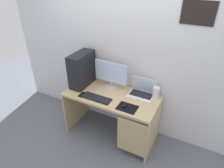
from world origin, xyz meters
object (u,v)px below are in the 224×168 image
monitor (111,74)px  keyboard (97,98)px  speaker (156,92)px  mouse_left (124,105)px  laptop (142,92)px  cell_phone (82,95)px  pc_tower (82,70)px

monitor → keyboard: 0.42m
speaker → keyboard: 0.83m
mouse_left → laptop: bearing=74.9°
keyboard → cell_phone: size_ratio=3.23×
keyboard → cell_phone: (-0.23, -0.01, -0.01)m
laptop → keyboard: 0.65m
pc_tower → monitor: (0.42, 0.12, -0.03)m
keyboard → cell_phone: bearing=-177.3°
laptop → cell_phone: 0.85m
monitor → laptop: size_ratio=1.46×
mouse_left → cell_phone: 0.65m
keyboard → mouse_left: mouse_left is taller
laptop → mouse_left: size_ratio=3.69×
pc_tower → mouse_left: (0.81, -0.23, -0.23)m
monitor → keyboard: size_ratio=1.23×
pc_tower → monitor: 0.44m
pc_tower → speaker: bearing=8.8°
pc_tower → monitor: bearing=15.9°
pc_tower → cell_phone: bearing=-58.0°
laptop → cell_phone: size_ratio=2.72×
monitor → pc_tower: bearing=-164.1°
pc_tower → speaker: (1.10, 0.17, -0.17)m
mouse_left → cell_phone: bearing=-177.3°
speaker → mouse_left: size_ratio=1.68×
laptop → mouse_left: bearing=-105.1°
monitor → speaker: (0.68, 0.05, -0.14)m
pc_tower → speaker: size_ratio=3.16×
speaker → cell_phone: size_ratio=1.24×
keyboard → mouse_left: (0.41, 0.02, 0.01)m
mouse_left → cell_phone: mouse_left is taller
monitor → cell_phone: size_ratio=3.98×
monitor → speaker: bearing=4.1°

